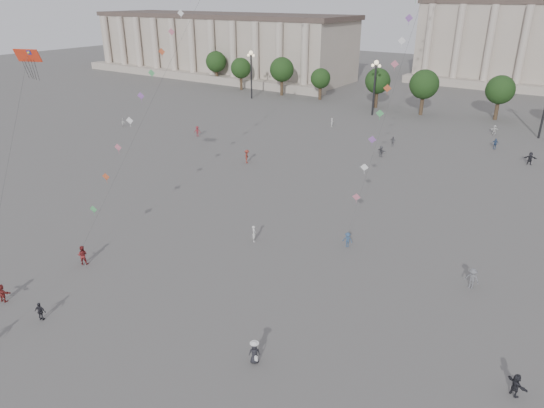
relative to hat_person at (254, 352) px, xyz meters
The scene contains 24 objects.
ground 7.58m from the hat_person, behind, with size 360.00×360.00×0.00m, color #5A5855.
hall_west 125.63m from the hat_person, 131.15° to the left, with size 84.00×26.22×17.20m.
hall_central 130.66m from the hat_person, 93.31° to the left, with size 48.30×34.30×35.50m.
tree_row 79.03m from the hat_person, 95.46° to the left, with size 137.12×5.12×8.00m.
lamp_post_far_west 88.18m from the hat_person, 126.67° to the left, with size 2.00×0.90×10.65m.
lamp_post_mid_west 74.33m from the hat_person, 107.70° to the left, with size 2.00×0.90×10.65m.
person_crowd_0 59.74m from the hat_person, 87.42° to the left, with size 1.01×0.42×1.72m, color #354E79.
person_crowd_1 66.92m from the hat_person, 147.15° to the left, with size 0.74×0.58×1.52m, color beige.
person_crowd_2 56.38m from the hat_person, 136.13° to the left, with size 1.13×0.65×1.75m, color maroon.
person_crowd_3 15.98m from the hat_person, 24.18° to the left, with size 1.42×0.45×1.53m, color #222227.
person_crowd_4 68.54m from the hat_person, 89.33° to the left, with size 1.56×0.50×1.68m, color silver.
person_crowd_6 19.60m from the hat_person, 61.06° to the left, with size 1.16×0.67×1.79m, color slate.
person_crowd_9 55.17m from the hat_person, 81.26° to the left, with size 1.68×0.54×1.81m, color black.
person_crowd_10 62.98m from the hat_person, 113.26° to the left, with size 0.56×0.37×1.54m, color silver.
person_crowd_12 47.25m from the hat_person, 102.78° to the left, with size 1.55×0.49×1.67m, color slate.
person_crowd_13 17.02m from the hat_person, 126.36° to the left, with size 0.61×0.40×1.66m, color silver.
person_crowd_16 53.45m from the hat_person, 101.98° to the left, with size 0.92×0.38×1.58m, color slate.
person_crowd_17 41.10m from the hat_person, 127.72° to the left, with size 1.25×0.72×1.94m, color maroon.
tourist_2 21.13m from the hat_person, 164.71° to the right, with size 1.41×0.45×1.52m, color maroon.
tourist_4 16.58m from the hat_person, 161.52° to the right, with size 0.87×0.36×1.49m, color #232228.
kite_flyer_0 20.22m from the hat_person, behind, with size 0.87×0.68×1.79m, color maroon.
kite_flyer_1 17.94m from the hat_person, 96.64° to the left, with size 0.97×0.56×1.50m, color #2F4A6B.
hat_person is the anchor object (origin of this frame).
dragon_kite 28.67m from the hat_person, behind, with size 5.03×6.45×21.35m.
Camera 1 is at (22.58, -20.58, 22.22)m, focal length 32.00 mm.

